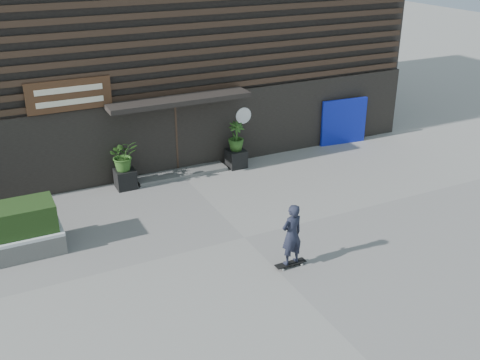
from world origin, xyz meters
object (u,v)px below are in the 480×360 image
planter_pot_left (125,179)px  planter_pot_right (236,158)px  blue_tarp (344,122)px  skateboarder (292,235)px

planter_pot_left → planter_pot_right: size_ratio=1.00×
planter_pot_right → blue_tarp: 4.60m
planter_pot_right → skateboarder: bearing=-104.1°
blue_tarp → planter_pot_left: bearing=-172.1°
planter_pot_right → blue_tarp: (4.56, 0.30, 0.55)m
blue_tarp → skateboarder: blue_tarp is taller
planter_pot_left → skateboarder: bearing=-69.6°
planter_pot_right → blue_tarp: size_ratio=0.33×
planter_pot_left → skateboarder: size_ratio=0.37×
planter_pot_left → planter_pot_right: 3.80m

